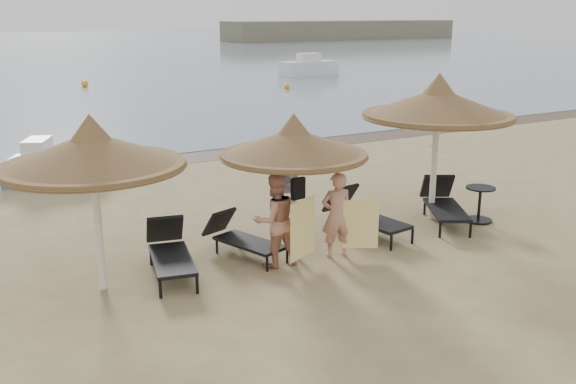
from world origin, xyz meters
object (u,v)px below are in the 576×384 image
palapa_left (92,152)px  palapa_center (294,143)px  pedal_boat (56,166)px  lounger_near_left (240,237)px  person_right (337,208)px  lounger_near_right (363,214)px  side_table (479,205)px  person_left (275,213)px  palapa_right (438,104)px  lounger_far_left (170,251)px  lounger_far_right (443,203)px

palapa_left → palapa_center: 3.40m
pedal_boat → lounger_near_left: bearing=-50.6°
palapa_left → person_right: 4.29m
lounger_near_right → side_table: size_ratio=2.73×
person_left → palapa_right: bearing=-168.6°
palapa_center → lounger_near_right: size_ratio=1.29×
palapa_right → lounger_far_left: 6.22m
palapa_center → lounger_far_right: 4.11m
lounger_far_right → pedal_boat: (-6.49, 7.47, 0.02)m
lounger_near_right → palapa_left: bearing=173.3°
lounger_far_right → pedal_boat: size_ratio=0.72×
side_table → person_left: size_ratio=0.39×
lounger_far_left → lounger_far_right: size_ratio=0.98×
lounger_near_left → person_right: (1.46, -0.94, 0.57)m
palapa_center → person_left: palapa_center is taller
lounger_near_right → person_left: person_left is taller
palapa_left → lounger_near_left: bearing=6.3°
side_table → pedal_boat: bearing=132.2°
lounger_near_left → person_left: size_ratio=0.93×
lounger_far_left → person_left: size_ratio=1.03×
lounger_far_left → person_right: (2.85, -0.80, 0.53)m
palapa_left → lounger_near_right: 5.54m
lounger_near_right → person_right: size_ratio=1.11×
lounger_far_left → palapa_left: bearing=-160.8°
lounger_near_left → side_table: 5.27m
lounger_far_left → lounger_near_left: lounger_far_left is taller
palapa_right → pedal_boat: bearing=131.5°
palapa_center → pedal_boat: size_ratio=0.93×
lounger_far_left → pedal_boat: 7.29m
person_right → lounger_far_left: bearing=-1.7°
lounger_near_left → person_left: person_left is taller
palapa_center → lounger_near_right: 2.51m
person_left → pedal_boat: 8.22m
palapa_left → lounger_near_right: size_ratio=1.40×
palapa_center → pedal_boat: bearing=109.7°
palapa_center → lounger_far_right: bearing=2.5°
palapa_center → side_table: palapa_center is taller
lounger_far_left → person_right: bearing=-3.3°
palapa_center → side_table: size_ratio=3.52×
palapa_center → person_right: bearing=-34.4°
palapa_center → lounger_near_right: (1.82, 0.39, -1.68)m
palapa_left → lounger_far_right: palapa_left is taller
palapa_right → side_table: (0.75, -0.63, -2.11)m
palapa_center → lounger_far_left: palapa_center is taller
palapa_center → palapa_left: bearing=176.3°
palapa_right → lounger_near_left: (-4.47, 0.10, -2.12)m
person_right → pedal_boat: bearing=-53.4°
palapa_center → lounger_near_right: palapa_center is taller
palapa_right → pedal_boat: 9.86m
palapa_center → lounger_far_left: 2.80m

